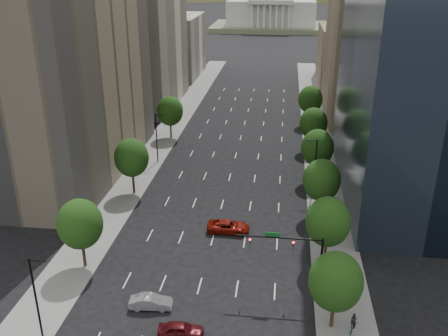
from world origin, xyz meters
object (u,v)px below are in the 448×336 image
at_px(car_red_far, 228,226).
at_px(cyclist, 353,326).
at_px(traffic_signal, 298,252).
at_px(car_silver, 151,302).
at_px(capitol, 271,12).
at_px(car_maroon, 181,330).

distance_m(car_red_far, cyclist, 22.75).
distance_m(traffic_signal, car_silver, 16.13).
relative_size(capitol, car_maroon, 13.56).
relative_size(capitol, car_silver, 13.54).
bearing_deg(capitol, car_maroon, -90.11).
height_order(traffic_signal, car_maroon, traffic_signal).
bearing_deg(car_silver, car_maroon, -138.98).
bearing_deg(capitol, car_red_far, -89.50).
height_order(traffic_signal, capitol, capitol).
height_order(capitol, car_maroon, capitol).
bearing_deg(traffic_signal, car_red_far, 125.51).
bearing_deg(traffic_signal, car_maroon, -143.63).
bearing_deg(car_red_far, capitol, 0.24).
relative_size(traffic_signal, cyclist, 4.32).
relative_size(car_maroon, cyclist, 2.10).
bearing_deg(cyclist, traffic_signal, 156.90).
bearing_deg(car_silver, car_red_far, -25.88).
xyz_separation_m(capitol, car_red_far, (1.82, -207.51, -7.79)).
bearing_deg(capitol, car_silver, -91.12).
relative_size(traffic_signal, car_silver, 2.06).
xyz_separation_m(capitol, car_maroon, (-0.43, -227.78, -7.82)).
height_order(capitol, car_silver, capitol).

